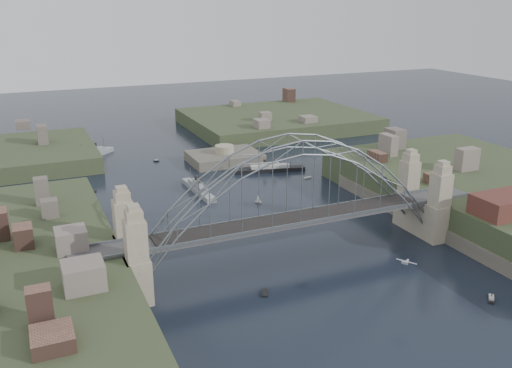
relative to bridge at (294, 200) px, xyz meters
The scene contains 18 objects.
ground 12.32m from the bridge, ahead, with size 500.00×500.00×0.00m, color black.
bridge is the anchor object (origin of this frame).
shore_east 58.25m from the bridge, ahead, with size 50.50×90.00×12.00m.
headland_ne 121.38m from the bridge, 65.56° to the left, with size 70.00×55.00×9.50m, color #344025.
fort_island 72.14m from the bridge, 80.27° to the left, with size 22.00×16.00×9.40m.
naval_cruiser_near 47.05m from the bridge, 96.02° to the left, with size 3.56×19.25×5.74m.
naval_cruiser_far 96.69m from the bridge, 105.27° to the left, with size 14.78×14.34×6.11m.
ocean_liner 59.58m from the bridge, 69.24° to the left, with size 21.27×7.56×5.20m.
aeroplane 24.99m from the bridge, 68.53° to the right, with size 2.12×3.10×0.50m.
small_boat_a 27.19m from the bridge, 134.70° to the left, with size 2.91×1.75×2.38m.
small_boat_b 34.04m from the bridge, 78.28° to the left, with size 1.59×1.64×2.38m.
small_boat_c 19.46m from the bridge, 135.71° to the right, with size 2.14×2.94×0.45m.
small_boat_d 53.85m from the bridge, 57.76° to the left, with size 2.37×0.97×0.45m.
small_boat_e 65.33m from the bridge, 119.27° to the left, with size 3.48×3.72×0.45m.
small_boat_f 57.32m from the bridge, 91.78° to the left, with size 1.84×0.93×0.45m.
small_boat_g 38.61m from the bridge, 50.16° to the right, with size 2.70×2.75×1.43m.
small_boat_h 80.56m from the bridge, 95.62° to the left, with size 1.89×1.35×1.43m.
small_boat_i 37.14m from the bridge, 27.98° to the left, with size 1.87×1.99×1.43m.
Camera 1 is at (-46.40, -87.24, 48.21)m, focal length 38.40 mm.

